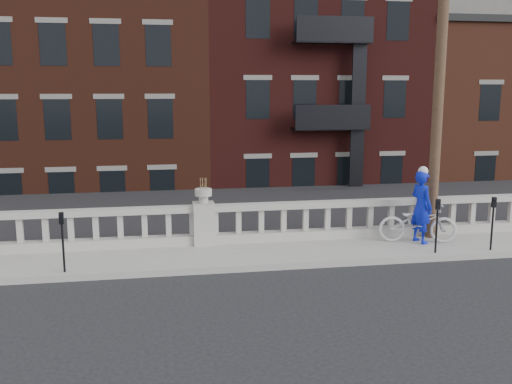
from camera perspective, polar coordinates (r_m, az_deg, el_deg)
The scene contains 11 objects.
ground at distance 11.43m, azimuth -3.57°, elevation -11.18°, with size 120.00×120.00×0.00m, color black.
sidewalk at distance 14.23m, azimuth -4.89°, elevation -6.48°, with size 32.00×2.20×0.15m, color gray.
balustrade at distance 14.99m, azimuth -5.23°, elevation -3.37°, with size 28.00×0.34×1.03m.
planter_pedestal at distance 14.95m, azimuth -5.24°, elevation -2.66°, with size 0.55×0.55×1.76m.
lower_level at distance 33.69m, azimuth -6.93°, elevation 7.68°, with size 80.00×44.00×20.80m.
utility_pole at distance 15.97m, azimuth 18.03°, elevation 13.64°, with size 1.60×0.28×10.00m.
parking_meter_b at distance 13.29m, azimuth -18.79°, elevation -4.11°, with size 0.10×0.09×1.36m.
parking_meter_c at distance 14.73m, azimuth 17.66°, elevation -2.65°, with size 0.10×0.09×1.36m.
parking_meter_d at distance 15.47m, azimuth 22.61°, elevation -2.35°, with size 0.10×0.09×1.36m.
bicycle at distance 15.70m, azimuth 15.87°, elevation -2.94°, with size 0.71×2.03×1.06m, color silver.
cyclist at distance 15.59m, azimuth 16.20°, elevation -1.42°, with size 0.70×0.46×1.93m, color #0C1BBA.
Camera 1 is at (-1.10, -10.57, 4.21)m, focal length 40.00 mm.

